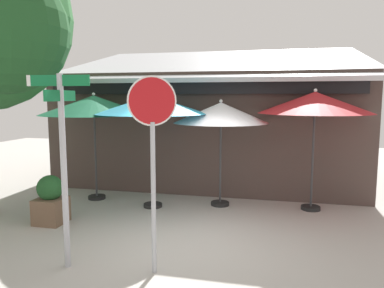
% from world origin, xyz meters
% --- Properties ---
extents(ground_plane, '(28.00, 28.00, 0.10)m').
position_xyz_m(ground_plane, '(0.00, 0.00, -0.05)').
color(ground_plane, '#ADA8A0').
extents(cafe_building, '(9.23, 6.07, 4.42)m').
position_xyz_m(cafe_building, '(-0.35, 5.56, 1.72)').
color(cafe_building, '#473833').
rests_on(cafe_building, ground).
extents(street_sign_post, '(0.96, 0.90, 2.95)m').
position_xyz_m(street_sign_post, '(-1.42, -1.65, 1.82)').
color(street_sign_post, '#A8AAB2').
rests_on(street_sign_post, ground).
extents(stop_sign, '(0.62, 0.37, 2.91)m').
position_xyz_m(stop_sign, '(-0.05, -1.53, 1.99)').
color(stop_sign, '#A8AAB2').
rests_on(stop_sign, ground).
extents(patio_umbrella_forest_green_left, '(2.69, 2.69, 2.72)m').
position_xyz_m(patio_umbrella_forest_green_left, '(-2.81, 1.98, 2.40)').
color(patio_umbrella_forest_green_left, black).
rests_on(patio_umbrella_forest_green_left, ground).
extents(patio_umbrella_teal_center, '(2.61, 2.61, 2.71)m').
position_xyz_m(patio_umbrella_teal_center, '(-1.17, 1.63, 2.42)').
color(patio_umbrella_teal_center, black).
rests_on(patio_umbrella_teal_center, ground).
extents(patio_umbrella_ivory_right, '(2.24, 2.24, 2.55)m').
position_xyz_m(patio_umbrella_ivory_right, '(0.37, 2.13, 2.23)').
color(patio_umbrella_ivory_right, black).
rests_on(patio_umbrella_ivory_right, ground).
extents(patio_umbrella_crimson_far_right, '(2.55, 2.55, 2.80)m').
position_xyz_m(patio_umbrella_crimson_far_right, '(2.49, 2.27, 2.47)').
color(patio_umbrella_crimson_far_right, black).
rests_on(patio_umbrella_crimson_far_right, ground).
extents(sidewalk_planter, '(0.57, 0.57, 1.02)m').
position_xyz_m(sidewalk_planter, '(-2.84, 0.06, 0.49)').
color(sidewalk_planter, brown).
rests_on(sidewalk_planter, ground).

